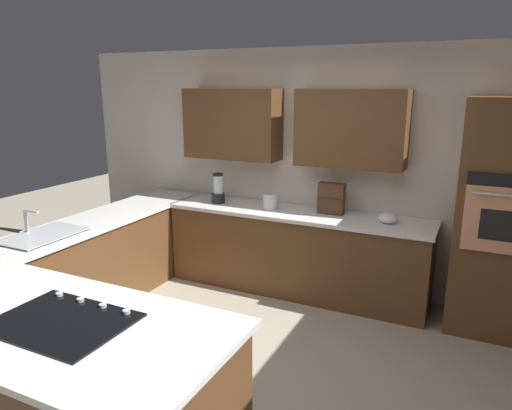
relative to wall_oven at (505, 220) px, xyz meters
name	(u,v)px	position (x,y,z in m)	size (l,w,h in m)	color
ground_plane	(227,376)	(1.85, 1.72, -1.06)	(14.00, 14.00, 0.00)	#9E937F
wall_back	(310,158)	(1.92, -0.32, 0.37)	(6.00, 0.44, 2.60)	silver
lower_cabinets_back	(296,253)	(1.95, 0.00, -0.63)	(2.80, 0.60, 0.86)	brown
countertop_back	(297,214)	(1.95, 0.00, -0.18)	(2.84, 0.64, 0.04)	silver
lower_cabinets_side	(97,264)	(3.67, 1.17, -0.63)	(0.60, 2.90, 0.86)	brown
countertop_side	(94,222)	(3.67, 1.17, -0.18)	(0.64, 2.94, 0.04)	silver
island_base	(70,395)	(2.28, 2.83, -0.63)	(1.91, 0.99, 0.86)	brown
island_top	(62,326)	(2.28, 2.83, -0.18)	(1.99, 1.07, 0.04)	silver
wall_oven	(505,220)	(0.00, 0.00, 0.00)	(0.80, 0.66, 2.11)	brown
sink_unit	(42,235)	(3.68, 1.77, -0.14)	(0.46, 0.70, 0.23)	#515456
cooktop	(62,321)	(2.28, 2.83, -0.15)	(0.76, 0.56, 0.03)	black
blender	(218,190)	(2.90, 0.01, -0.01)	(0.15, 0.15, 0.34)	black
mixing_bowl	(388,218)	(1.00, 0.01, -0.11)	(0.19, 0.19, 0.10)	white
spice_rack	(331,198)	(1.60, -0.08, 0.01)	(0.27, 0.11, 0.33)	#472B19
kettle	(270,201)	(2.25, 0.01, -0.07)	(0.17, 0.17, 0.17)	#B7BABF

